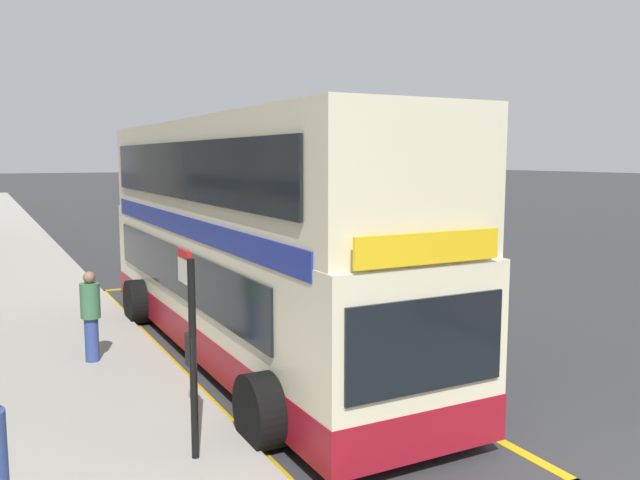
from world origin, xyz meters
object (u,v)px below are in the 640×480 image
at_px(bus_stop_sign, 191,335).
at_px(parked_car_maroon_behind, 274,235).
at_px(double_decker_bus, 245,246).
at_px(pedestrian_further_back, 91,313).

relative_size(bus_stop_sign, parked_car_maroon_behind, 0.59).
distance_m(double_decker_bus, parked_car_maroon_behind, 12.55).
height_order(bus_stop_sign, parked_car_maroon_behind, bus_stop_sign).
relative_size(double_decker_bus, pedestrian_further_back, 7.10).
xyz_separation_m(parked_car_maroon_behind, pedestrian_further_back, (-8.30, -10.92, 0.21)).
relative_size(bus_stop_sign, pedestrian_further_back, 1.55).
relative_size(double_decker_bus, bus_stop_sign, 4.59).
bearing_deg(pedestrian_further_back, parked_car_maroon_behind, 52.74).
distance_m(bus_stop_sign, pedestrian_further_back, 4.51).
relative_size(parked_car_maroon_behind, pedestrian_further_back, 2.61).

